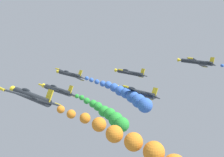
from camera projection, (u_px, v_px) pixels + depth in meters
airplane_lead at (69, 74)px, 74.24m from camera, size 8.61×10.35×4.80m
smoke_trail_lead at (128, 96)px, 55.88m from camera, size 6.33×24.20×3.36m
airplane_left_inner at (57, 90)px, 58.85m from camera, size 8.73×10.35×4.55m
smoke_trail_left_inner at (109, 115)px, 46.31m from camera, size 3.46×15.58×3.35m
airplane_right_inner at (130, 73)px, 75.29m from camera, size 9.09×10.35×3.67m
airplane_left_outer at (137, 92)px, 57.16m from camera, size 8.63×10.35×4.76m
airplane_right_outer at (30, 96)px, 38.33m from camera, size 8.77×10.35×4.48m
airplane_trailing at (196, 62)px, 73.48m from camera, size 9.06×10.35×3.76m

